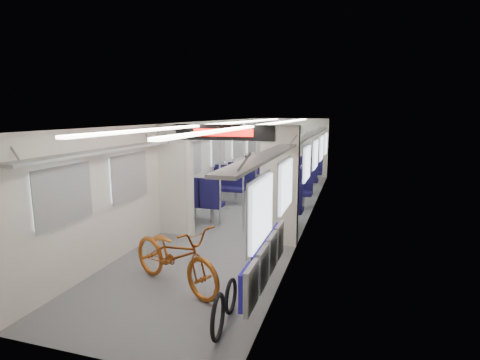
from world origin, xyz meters
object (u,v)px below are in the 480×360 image
at_px(stanchion_near_left, 220,175).
at_px(seat_bay_near_left, 217,189).
at_px(bike_hoop_c, 255,267).
at_px(seat_bay_far_left, 250,172).
at_px(flip_bench, 265,260).
at_px(bike_hoop_b, 231,298).
at_px(stanchion_near_right, 243,179).
at_px(seat_bay_near_right, 289,193).
at_px(stanchion_far_right, 279,161).
at_px(bike_hoop_a, 218,319).
at_px(stanchion_far_left, 256,159).
at_px(seat_bay_far_right, 307,173).
at_px(bicycle, 175,255).

bearing_deg(stanchion_near_left, seat_bay_near_left, 114.03).
xyz_separation_m(bike_hoop_c, seat_bay_far_left, (-2.01, 6.99, 0.30)).
bearing_deg(flip_bench, stanchion_near_left, 119.79).
bearing_deg(flip_bench, bike_hoop_c, 118.14).
relative_size(bike_hoop_b, stanchion_near_right, 0.20).
relative_size(seat_bay_near_right, stanchion_far_right, 0.98).
distance_m(flip_bench, bike_hoop_c, 0.68).
distance_m(bike_hoop_c, stanchion_near_right, 2.58).
relative_size(bike_hoop_c, seat_bay_near_left, 0.22).
xyz_separation_m(bike_hoop_a, seat_bay_near_right, (-0.11, 5.33, 0.32)).
xyz_separation_m(seat_bay_near_left, seat_bay_near_right, (1.87, 0.05, -0.01)).
relative_size(flip_bench, stanchion_far_left, 0.92).
bearing_deg(seat_bay_near_left, seat_bay_near_right, 1.44).
height_order(seat_bay_near_left, seat_bay_far_right, seat_bay_near_left).
bearing_deg(stanchion_far_left, seat_bay_far_right, 55.04).
bearing_deg(seat_bay_near_left, stanchion_far_left, 73.05).
xyz_separation_m(flip_bench, seat_bay_far_right, (-0.42, 7.98, -0.06)).
height_order(stanchion_near_right, stanchion_far_right, same).
xyz_separation_m(bicycle, seat_bay_near_left, (-0.94, 4.25, 0.09)).
bearing_deg(bicycle, stanchion_near_right, 21.05).
distance_m(bicycle, flip_bench, 1.35).
relative_size(flip_bench, stanchion_near_right, 0.92).
relative_size(bike_hoop_b, seat_bay_near_right, 0.20).
distance_m(seat_bay_near_right, stanchion_near_right, 1.79).
height_order(bike_hoop_b, stanchion_near_left, stanchion_near_left).
height_order(bike_hoop_b, stanchion_near_right, stanchion_near_right).
xyz_separation_m(bike_hoop_c, stanchion_near_right, (-0.85, 2.26, 0.92)).
relative_size(bike_hoop_a, bike_hoop_c, 1.05).
bearing_deg(stanchion_near_right, seat_bay_near_left, 128.03).
height_order(seat_bay_far_left, stanchion_far_left, stanchion_far_left).
bearing_deg(seat_bay_far_left, stanchion_far_right, -49.53).
bearing_deg(seat_bay_far_left, seat_bay_near_left, -90.00).
bearing_deg(stanchion_near_left, stanchion_far_left, 89.22).
bearing_deg(seat_bay_far_right, stanchion_near_left, -105.34).
distance_m(bike_hoop_a, bike_hoop_b, 0.58).
xyz_separation_m(flip_bench, bike_hoop_c, (-0.28, 0.52, -0.35)).
xyz_separation_m(bike_hoop_a, stanchion_near_left, (-1.46, 4.10, 0.90)).
xyz_separation_m(bicycle, stanchion_far_right, (0.34, 5.99, 0.66)).
distance_m(bike_hoop_b, stanchion_far_left, 6.77).
height_order(seat_bay_near_right, stanchion_far_right, stanchion_far_right).
height_order(seat_bay_far_left, stanchion_far_right, stanchion_far_right).
distance_m(bicycle, bike_hoop_a, 1.48).
height_order(seat_bay_far_right, stanchion_near_right, stanchion_near_right).
xyz_separation_m(bicycle, seat_bay_near_right, (0.93, 4.30, 0.08)).
bearing_deg(stanchion_near_right, seat_bay_near_right, 65.15).
bearing_deg(bike_hoop_b, stanchion_near_left, 111.94).
height_order(seat_bay_far_right, stanchion_near_left, stanchion_near_left).
bearing_deg(bike_hoop_a, bike_hoop_c, 88.99).
height_order(flip_bench, stanchion_near_left, stanchion_near_left).
relative_size(stanchion_near_right, stanchion_far_left, 1.00).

